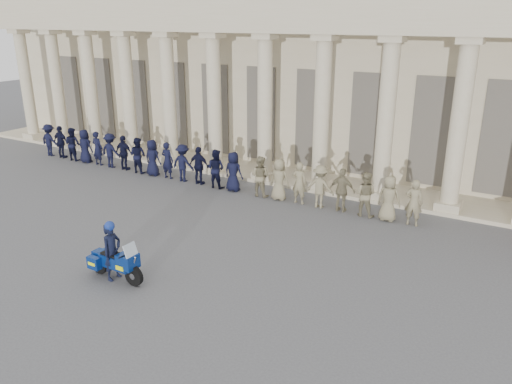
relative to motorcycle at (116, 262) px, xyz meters
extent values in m
plane|color=#4E4E51|center=(0.55, 1.82, -0.53)|extent=(90.00, 90.00, 0.00)
cube|color=#BCAE8D|center=(0.55, 16.82, 3.97)|extent=(40.00, 10.00, 9.00)
cube|color=#BCAE8D|center=(0.55, 10.62, -0.46)|extent=(40.00, 2.60, 0.15)
cube|color=#BCAE8D|center=(0.55, 9.82, 6.26)|extent=(35.80, 1.00, 1.00)
cube|color=#BCAE8D|center=(-16.35, 9.82, -0.23)|extent=(0.90, 0.90, 0.30)
cylinder|color=#BCAE8D|center=(-16.35, 9.82, 2.72)|extent=(0.64, 0.64, 5.60)
cube|color=#BCAE8D|center=(-16.35, 9.82, 5.64)|extent=(0.85, 0.85, 0.24)
cube|color=#BCAE8D|center=(-13.75, 9.82, -0.23)|extent=(0.90, 0.90, 0.30)
cylinder|color=#BCAE8D|center=(-13.75, 9.82, 2.72)|extent=(0.64, 0.64, 5.60)
cube|color=#BCAE8D|center=(-13.75, 9.82, 5.64)|extent=(0.85, 0.85, 0.24)
cube|color=#BCAE8D|center=(-11.15, 9.82, -0.23)|extent=(0.90, 0.90, 0.30)
cylinder|color=#BCAE8D|center=(-11.15, 9.82, 2.72)|extent=(0.64, 0.64, 5.60)
cube|color=#BCAE8D|center=(-11.15, 9.82, 5.64)|extent=(0.85, 0.85, 0.24)
cube|color=#BCAE8D|center=(-8.55, 9.82, -0.23)|extent=(0.90, 0.90, 0.30)
cylinder|color=#BCAE8D|center=(-8.55, 9.82, 2.72)|extent=(0.64, 0.64, 5.60)
cube|color=#BCAE8D|center=(-8.55, 9.82, 5.64)|extent=(0.85, 0.85, 0.24)
cube|color=#BCAE8D|center=(-5.95, 9.82, -0.23)|extent=(0.90, 0.90, 0.30)
cylinder|color=#BCAE8D|center=(-5.95, 9.82, 2.72)|extent=(0.64, 0.64, 5.60)
cube|color=#BCAE8D|center=(-5.95, 9.82, 5.64)|extent=(0.85, 0.85, 0.24)
cube|color=#BCAE8D|center=(-3.35, 9.82, -0.23)|extent=(0.90, 0.90, 0.30)
cylinder|color=#BCAE8D|center=(-3.35, 9.82, 2.72)|extent=(0.64, 0.64, 5.60)
cube|color=#BCAE8D|center=(-3.35, 9.82, 5.64)|extent=(0.85, 0.85, 0.24)
cube|color=#BCAE8D|center=(-0.75, 9.82, -0.23)|extent=(0.90, 0.90, 0.30)
cylinder|color=#BCAE8D|center=(-0.75, 9.82, 2.72)|extent=(0.64, 0.64, 5.60)
cube|color=#BCAE8D|center=(-0.75, 9.82, 5.64)|extent=(0.85, 0.85, 0.24)
cube|color=#BCAE8D|center=(1.85, 9.82, -0.23)|extent=(0.90, 0.90, 0.30)
cylinder|color=#BCAE8D|center=(1.85, 9.82, 2.72)|extent=(0.64, 0.64, 5.60)
cube|color=#BCAE8D|center=(1.85, 9.82, 5.64)|extent=(0.85, 0.85, 0.24)
cube|color=#BCAE8D|center=(4.45, 9.82, -0.23)|extent=(0.90, 0.90, 0.30)
cylinder|color=#BCAE8D|center=(4.45, 9.82, 2.72)|extent=(0.64, 0.64, 5.60)
cube|color=#BCAE8D|center=(4.45, 9.82, 5.64)|extent=(0.85, 0.85, 0.24)
cube|color=#BCAE8D|center=(7.05, 9.82, -0.23)|extent=(0.90, 0.90, 0.30)
cylinder|color=#BCAE8D|center=(7.05, 9.82, 2.72)|extent=(0.64, 0.64, 5.60)
cube|color=#BCAE8D|center=(7.05, 9.82, 5.64)|extent=(0.85, 0.85, 0.24)
cube|color=black|center=(-15.05, 11.84, 2.02)|extent=(1.30, 0.12, 4.20)
cube|color=black|center=(-12.45, 11.84, 2.02)|extent=(1.30, 0.12, 4.20)
cube|color=black|center=(-9.85, 11.84, 2.02)|extent=(1.30, 0.12, 4.20)
cube|color=black|center=(-7.25, 11.84, 2.02)|extent=(1.30, 0.12, 4.20)
cube|color=black|center=(-4.65, 11.84, 2.02)|extent=(1.30, 0.12, 4.20)
cube|color=black|center=(-2.05, 11.84, 2.02)|extent=(1.30, 0.12, 4.20)
cube|color=black|center=(0.55, 11.84, 2.02)|extent=(1.30, 0.12, 4.20)
cube|color=black|center=(3.15, 11.84, 2.02)|extent=(1.30, 0.12, 4.20)
cube|color=black|center=(5.75, 11.84, 2.02)|extent=(1.30, 0.12, 4.20)
cube|color=black|center=(8.35, 11.84, 2.02)|extent=(1.30, 0.12, 4.20)
imported|color=black|center=(-12.58, 7.98, 0.30)|extent=(1.08, 0.62, 1.67)
imported|color=black|center=(-11.70, 7.98, 0.30)|extent=(0.98, 0.41, 1.67)
imported|color=black|center=(-10.83, 7.98, 0.30)|extent=(0.81, 0.63, 1.67)
imported|color=black|center=(-9.96, 7.98, 0.30)|extent=(0.82, 0.53, 1.67)
imported|color=black|center=(-9.08, 7.98, 0.30)|extent=(0.61, 0.40, 1.67)
imported|color=black|center=(-8.21, 7.98, 0.30)|extent=(1.08, 0.62, 1.67)
imported|color=black|center=(-7.33, 7.98, 0.30)|extent=(0.98, 0.41, 1.67)
imported|color=black|center=(-6.46, 7.98, 0.30)|extent=(0.81, 0.63, 1.67)
imported|color=black|center=(-5.59, 7.98, 0.30)|extent=(0.82, 0.53, 1.67)
imported|color=black|center=(-4.71, 7.98, 0.30)|extent=(0.61, 0.40, 1.67)
imported|color=black|center=(-3.84, 7.98, 0.30)|extent=(1.08, 0.62, 1.67)
imported|color=black|center=(-2.96, 7.98, 0.30)|extent=(0.98, 0.41, 1.67)
imported|color=black|center=(-2.09, 7.98, 0.30)|extent=(0.81, 0.63, 1.67)
imported|color=black|center=(-1.22, 7.98, 0.30)|extent=(0.82, 0.53, 1.67)
imported|color=#817859|center=(0.06, 7.98, 0.30)|extent=(0.81, 0.63, 1.67)
imported|color=#817859|center=(0.93, 7.98, 0.30)|extent=(0.82, 0.53, 1.67)
imported|color=#817859|center=(1.80, 7.98, 0.30)|extent=(0.61, 0.40, 1.67)
imported|color=#817859|center=(2.68, 7.98, 0.30)|extent=(1.08, 0.62, 1.67)
imported|color=#817859|center=(3.55, 7.98, 0.30)|extent=(0.98, 0.41, 1.67)
imported|color=#817859|center=(4.43, 7.98, 0.30)|extent=(0.81, 0.63, 1.67)
imported|color=#817859|center=(5.30, 7.98, 0.30)|extent=(0.82, 0.53, 1.67)
imported|color=#817859|center=(6.17, 7.98, 0.30)|extent=(0.61, 0.40, 1.67)
cylinder|color=black|center=(0.65, -0.02, -0.24)|extent=(0.59, 0.14, 0.58)
cylinder|color=black|center=(-0.68, 0.02, -0.24)|extent=(0.59, 0.14, 0.58)
cube|color=navy|center=(0.03, 0.00, 0.02)|extent=(1.03, 0.40, 0.34)
cube|color=navy|center=(0.47, -0.02, 0.16)|extent=(0.50, 0.47, 0.40)
cube|color=silver|center=(0.47, -0.02, -0.04)|extent=(0.20, 0.27, 0.11)
cube|color=#B2BFCC|center=(0.62, -0.02, 0.46)|extent=(0.20, 0.41, 0.47)
cube|color=black|center=(-0.15, 0.00, 0.19)|extent=(0.58, 0.32, 0.09)
cube|color=navy|center=(-0.64, 0.02, 0.09)|extent=(0.32, 0.31, 0.19)
cube|color=navy|center=(-0.56, -0.27, -0.04)|extent=(0.40, 0.21, 0.35)
cube|color=#E7EB0C|center=(-0.56, -0.27, -0.04)|extent=(0.27, 0.22, 0.09)
cube|color=navy|center=(-0.54, 0.30, -0.04)|extent=(0.40, 0.21, 0.35)
cube|color=#E7EB0C|center=(-0.54, 0.30, -0.04)|extent=(0.27, 0.22, 0.09)
cylinder|color=silver|center=(-0.41, 0.22, -0.27)|extent=(0.53, 0.10, 0.09)
cylinder|color=black|center=(0.47, -0.02, 0.37)|extent=(0.05, 0.62, 0.03)
imported|color=black|center=(-0.11, 0.00, 0.28)|extent=(0.41, 0.61, 1.63)
sphere|color=navy|center=(-0.11, 0.00, 1.05)|extent=(0.28, 0.28, 0.28)
camera|label=1|loc=(9.47, -8.75, 6.35)|focal=35.00mm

